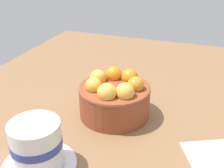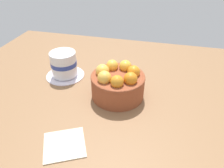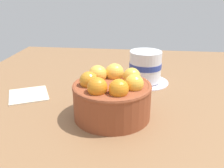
% 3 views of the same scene
% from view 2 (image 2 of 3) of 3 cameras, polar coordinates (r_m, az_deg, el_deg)
% --- Properties ---
extents(ground_plane, '(1.18, 0.89, 0.05)m').
position_cam_2_polar(ground_plane, '(0.68, 1.47, -4.53)').
color(ground_plane, brown).
extents(terracotta_bowl, '(0.16, 0.16, 0.10)m').
position_cam_2_polar(terracotta_bowl, '(0.64, 1.53, 0.32)').
color(terracotta_bowl, brown).
rests_on(terracotta_bowl, ground_plane).
extents(coffee_cup, '(0.13, 0.13, 0.09)m').
position_cam_2_polar(coffee_cup, '(0.76, -12.70, 4.97)').
color(coffee_cup, white).
rests_on(coffee_cup, ground_plane).
extents(folded_napkin, '(0.13, 0.13, 0.01)m').
position_cam_2_polar(folded_napkin, '(0.53, -12.60, -15.41)').
color(folded_napkin, beige).
rests_on(folded_napkin, ground_plane).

